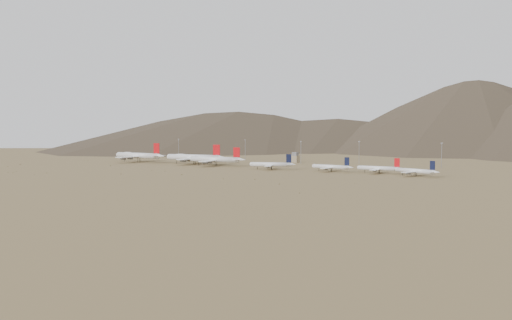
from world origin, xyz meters
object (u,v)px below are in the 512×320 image
Objects in this scene: widebody_east at (215,159)px; narrowbody_b at (332,167)px; widebody_centre at (194,157)px; narrowbody_a at (272,164)px; widebody_west at (138,155)px; control_tower at (295,158)px.

narrowbody_b is at bearing -10.24° from widebody_east.
narrowbody_a is (111.73, -15.25, -2.69)m from widebody_centre.
widebody_west reaches higher than narrowbody_b.
narrowbody_a reaches higher than control_tower.
narrowbody_b is (59.72, 8.34, -0.41)m from narrowbody_a.
narrowbody_b is (171.45, -6.91, -3.10)m from widebody_centre.
widebody_east reaches higher than control_tower.
widebody_centre is at bearing 150.28° from narrowbody_a.
widebody_west is at bearing -176.91° from narrowbody_b.
widebody_west is 186.31m from control_tower.
widebody_centre reaches higher than widebody_east.
narrowbody_b is (135.65, 0.96, -2.39)m from widebody_east.
widebody_west is 111.68m from widebody_east.
widebody_east is 1.58× the size of narrowbody_b.
control_tower is (-87.35, 90.95, 0.78)m from narrowbody_b.
narrowbody_b is at bearing -14.00° from narrowbody_a.
widebody_west reaches higher than widebody_centre.
widebody_west is 1.15× the size of widebody_east.
widebody_east is 5.58× the size of control_tower.
widebody_west reaches higher than narrowbody_a.
control_tower is at bearing 135.86° from narrowbody_b.
widebody_west is 1.77× the size of narrowbody_a.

